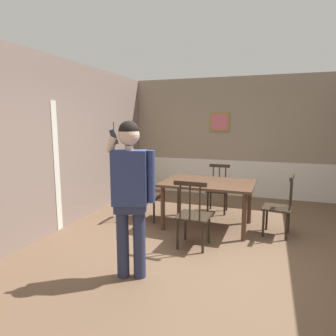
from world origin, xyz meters
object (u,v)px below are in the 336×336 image
dining_table (208,187)px  chair_at_table_head (218,189)px  chair_near_window (146,195)px  person_figure (131,189)px  chair_by_doorway (193,215)px  chair_opposite_corner (280,207)px

dining_table → chair_at_table_head: 0.93m
chair_near_window → person_figure: 2.14m
chair_near_window → chair_by_doorway: chair_by_doorway is taller
dining_table → person_figure: person_figure is taller
chair_at_table_head → dining_table: bearing=87.5°
chair_by_doorway → person_figure: bearing=-112.5°
dining_table → person_figure: 2.02m
chair_near_window → chair_at_table_head: 1.45m
chair_at_table_head → person_figure: size_ratio=0.52×
chair_by_doorway → person_figure: person_figure is taller
dining_table → chair_near_window: 1.16m
dining_table → chair_at_table_head: bearing=88.5°
chair_near_window → chair_by_doorway: bearing=50.6°
dining_table → chair_by_doorway: 0.93m
chair_by_doorway → dining_table: bearing=90.2°
chair_by_doorway → chair_near_window: bearing=141.8°
person_figure → chair_near_window: bearing=-87.3°
chair_at_table_head → chair_opposite_corner: (1.12, -0.94, 0.01)m
chair_at_table_head → person_figure: bearing=78.7°
chair_near_window → person_figure: (0.65, -1.96, 0.58)m
dining_table → person_figure: size_ratio=0.86×
chair_by_doorway → chair_at_table_head: size_ratio=1.06×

